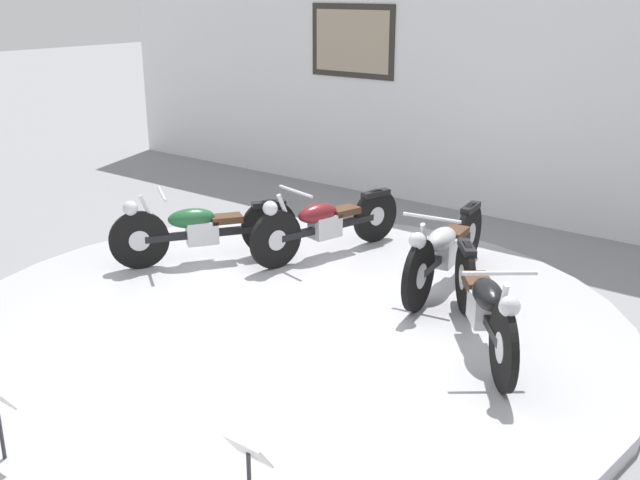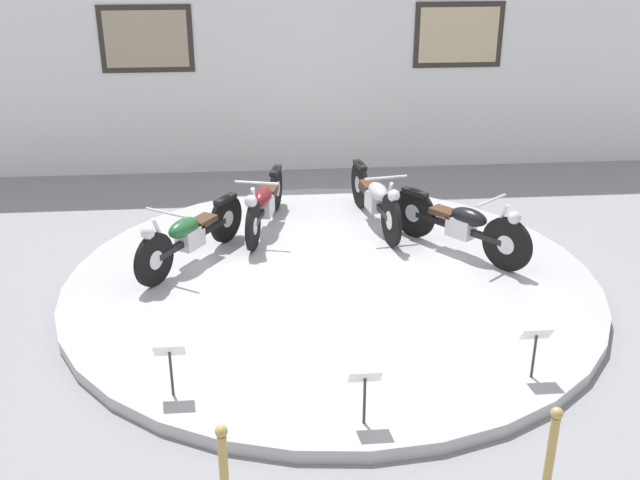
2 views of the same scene
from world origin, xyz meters
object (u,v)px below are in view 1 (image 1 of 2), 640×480
motorcycle_green (201,228)px  motorcycle_black (484,303)px  info_placard_front_right (249,462)px  motorcycle_silver (445,248)px  motorcycle_maroon (325,222)px

motorcycle_green → motorcycle_black: motorcycle_black is taller
info_placard_front_right → motorcycle_silver: bearing=103.4°
motorcycle_maroon → motorcycle_green: bearing=-132.6°
motorcycle_green → motorcycle_silver: (2.30, 0.95, 0.02)m
motorcycle_green → info_placard_front_right: size_ratio=3.24×
motorcycle_maroon → info_placard_front_right: (2.28, -3.56, -0.00)m
motorcycle_black → motorcycle_silver: bearing=132.9°
motorcycle_maroon → motorcycle_silver: bearing=0.1°
motorcycle_silver → motorcycle_black: 1.29m
info_placard_front_right → motorcycle_black: bearing=89.3°
motorcycle_black → info_placard_front_right: size_ratio=3.07×
motorcycle_green → info_placard_front_right: (3.15, -2.62, -0.00)m
motorcycle_green → motorcycle_black: size_ratio=1.05×
motorcycle_maroon → info_placard_front_right: bearing=-57.4°
motorcycle_silver → motorcycle_black: size_ratio=1.26×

